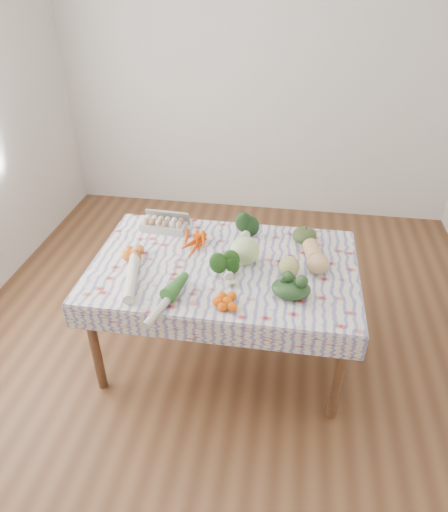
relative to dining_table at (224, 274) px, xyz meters
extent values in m
plane|color=brown|center=(0.00, 0.00, -0.68)|extent=(4.50, 4.50, 0.00)
cube|color=silver|center=(0.00, 2.25, 0.72)|extent=(4.00, 0.04, 2.80)
cube|color=brown|center=(0.00, 0.00, 0.05)|extent=(1.60, 1.00, 0.04)
cylinder|color=brown|center=(-0.74, -0.44, -0.32)|extent=(0.06, 0.06, 0.71)
cylinder|color=brown|center=(0.74, -0.44, -0.32)|extent=(0.06, 0.06, 0.71)
cylinder|color=brown|center=(-0.74, 0.44, -0.32)|extent=(0.06, 0.06, 0.71)
cylinder|color=brown|center=(0.74, 0.44, -0.32)|extent=(0.06, 0.06, 0.71)
cube|color=white|center=(0.00, 0.00, 0.08)|extent=(1.66, 1.06, 0.01)
cube|color=#ABABA6|center=(-0.48, 0.33, 0.13)|extent=(0.32, 0.14, 0.08)
cube|color=#DD4301|center=(-0.22, 0.15, 0.11)|extent=(0.29, 0.28, 0.04)
ellipsoid|color=#163516|center=(0.08, 0.34, 0.16)|extent=(0.21, 0.20, 0.15)
ellipsoid|color=#3E5427|center=(0.49, 0.33, 0.14)|extent=(0.17, 0.17, 0.11)
sphere|color=#C0E38D|center=(0.13, 0.03, 0.17)|extent=(0.19, 0.19, 0.18)
ellipsoid|color=#DDAE73|center=(0.56, 0.08, 0.15)|extent=(0.19, 0.31, 0.13)
cube|color=orange|center=(-0.57, -0.02, 0.12)|extent=(0.22, 0.22, 0.07)
ellipsoid|color=#1F4F16|center=(0.04, -0.14, 0.14)|extent=(0.20, 0.20, 0.11)
cube|color=#FB6007|center=(0.08, -0.39, 0.11)|extent=(0.21, 0.21, 0.06)
sphere|color=#C3C568|center=(0.40, -0.06, 0.15)|extent=(0.15, 0.15, 0.12)
ellipsoid|color=#1A3517|center=(0.42, -0.25, 0.13)|extent=(0.26, 0.23, 0.10)
cylinder|color=white|center=(-0.51, -0.27, 0.12)|extent=(0.17, 0.46, 0.06)
cylinder|color=beige|center=(-0.25, -0.44, 0.11)|extent=(0.16, 0.43, 0.05)
camera|label=1|loc=(0.37, -2.32, 1.72)|focal=32.00mm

